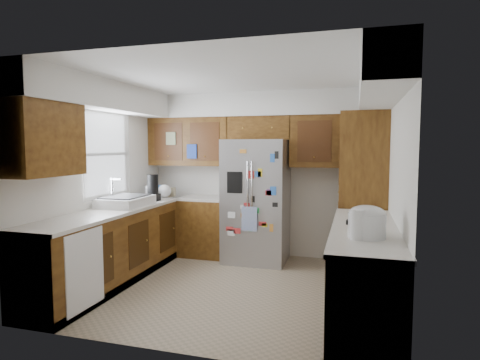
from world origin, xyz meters
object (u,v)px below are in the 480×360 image
fridge (256,201)px  rice_cooker (367,221)px  pantry (363,193)px  paper_towel (357,225)px

fridge → rice_cooker: fridge is taller
fridge → rice_cooker: 2.63m
pantry → rice_cooker: pantry is taller
fridge → paper_towel: 2.67m
fridge → rice_cooker: size_ratio=5.51×
pantry → fridge: bearing=177.9°
paper_towel → rice_cooker: bearing=54.4°
rice_cooker → paper_towel: size_ratio=1.28×
rice_cooker → paper_towel: 0.14m
paper_towel → fridge: bearing=122.2°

